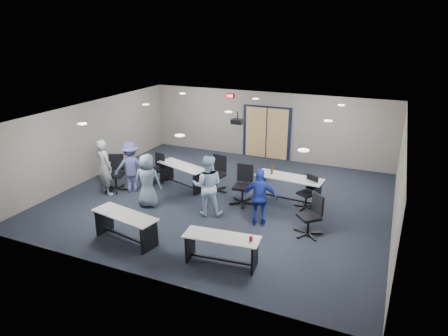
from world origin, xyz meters
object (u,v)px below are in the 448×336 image
at_px(person_gray, 104,167).
at_px(person_lightblue, 208,186).
at_px(person_plaid, 147,181).
at_px(table_back_left, 182,172).
at_px(chair_back_b, 216,174).
at_px(person_back, 131,167).
at_px(chair_loose_left, 115,173).
at_px(table_front_left, 125,223).
at_px(chair_back_c, 243,185).
at_px(chair_back_a, 156,169).
at_px(chair_back_d, 307,192).
at_px(table_front_right, 222,245).
at_px(table_back_right, 288,185).
at_px(person_navy, 260,198).
at_px(chair_loose_right, 309,215).

xyz_separation_m(person_gray, person_lightblue, (3.64, -0.01, -0.03)).
xyz_separation_m(person_gray, person_plaid, (1.75, -0.21, -0.10)).
height_order(table_back_left, person_gray, person_gray).
height_order(chair_back_b, person_back, person_back).
relative_size(chair_loose_left, person_lightblue, 0.66).
height_order(table_front_left, person_plaid, person_plaid).
bearing_deg(person_lightblue, table_front_left, 42.46).
height_order(table_front_left, person_gray, person_gray).
bearing_deg(person_lightblue, person_back, -28.50).
bearing_deg(person_plaid, chair_back_c, -167.98).
xyz_separation_m(table_front_left, chair_back_a, (-1.46, 3.69, 0.01)).
distance_m(chair_back_d, chair_loose_left, 6.17).
distance_m(table_front_right, table_back_left, 4.82).
distance_m(table_front_left, table_back_right, 5.03).
relative_size(table_back_right, chair_loose_left, 1.77).
xyz_separation_m(table_front_right, person_back, (-4.43, 2.72, 0.36)).
relative_size(chair_back_a, person_plaid, 0.63).
distance_m(chair_back_b, person_plaid, 2.31).
bearing_deg(person_back, table_back_left, -177.33).
height_order(chair_back_b, chair_loose_left, chair_back_b).
bearing_deg(table_front_left, table_back_right, 62.10).
distance_m(chair_back_c, person_navy, 1.45).
height_order(chair_back_d, person_gray, person_gray).
distance_m(table_front_left, chair_back_a, 3.97).
distance_m(chair_loose_right, person_gray, 6.56).
bearing_deg(person_plaid, chair_back_b, -141.35).
bearing_deg(person_back, person_gray, 7.45).
bearing_deg(table_front_left, person_lightblue, 71.19).
bearing_deg(table_front_right, chair_back_d, 67.67).
bearing_deg(chair_back_a, person_gray, -109.91).
bearing_deg(chair_back_c, person_navy, -54.41).
relative_size(table_front_right, person_plaid, 1.10).
bearing_deg(chair_back_c, table_front_right, -81.09).
xyz_separation_m(chair_back_b, person_navy, (2.08, -1.68, 0.22)).
height_order(chair_back_c, person_navy, person_navy).
xyz_separation_m(table_front_left, person_gray, (-2.41, 2.21, 0.41)).
relative_size(person_gray, person_plaid, 1.13).
distance_m(chair_loose_left, person_lightblue, 3.59).
relative_size(table_back_left, person_back, 1.18).
bearing_deg(chair_loose_right, person_plaid, -131.68).
relative_size(person_gray, person_back, 1.09).
distance_m(table_back_left, table_back_right, 3.58).
xyz_separation_m(chair_loose_left, person_navy, (5.13, -0.42, 0.22)).
bearing_deg(person_back, person_lightblue, 136.17).
relative_size(chair_back_c, person_plaid, 0.74).
distance_m(table_front_left, chair_back_b, 3.90).
relative_size(person_plaid, person_navy, 1.00).
distance_m(chair_loose_right, person_navy, 1.36).
relative_size(chair_back_c, chair_loose_right, 1.07).
xyz_separation_m(chair_back_a, person_navy, (4.27, -1.53, 0.30)).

